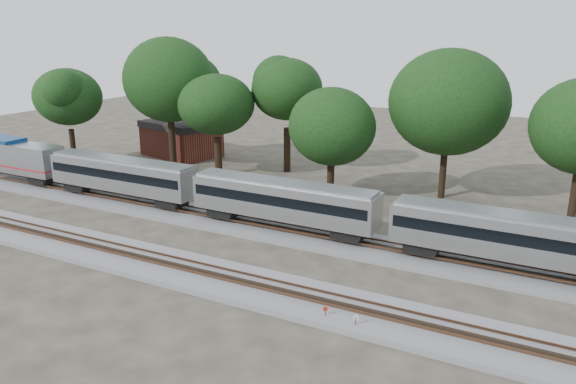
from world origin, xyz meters
name	(u,v)px	position (x,y,z in m)	size (l,w,h in m)	color
ground	(278,266)	(0.00, 0.00, 0.00)	(160.00, 160.00, 0.00)	#383328
track_far	(313,237)	(0.00, 6.00, 0.21)	(160.00, 5.00, 0.73)	slate
track_near	(249,286)	(0.00, -4.00, 0.21)	(160.00, 5.00, 0.73)	slate
train	(285,199)	(-2.60, 6.00, 3.02)	(83.91, 2.88, 4.25)	#B1B4B8
switch_stand_red	(325,312)	(6.17, -5.53, 0.60)	(0.28, 0.15, 0.94)	#512D19
switch_stand_white	(356,321)	(8.14, -5.74, 0.65)	(0.31, 0.14, 1.02)	#512D19
switch_lever	(325,318)	(6.11, -5.40, 0.15)	(0.50, 0.30, 0.30)	#512D19
brick_building	(181,138)	(-28.25, 25.43, 2.31)	(10.86, 8.78, 4.59)	brown
tree_0	(68,97)	(-36.48, 14.82, 8.41)	(8.57, 8.57, 12.08)	black
tree_1	(169,80)	(-25.51, 20.20, 10.43)	(10.61, 10.61, 14.96)	black
tree_2	(216,105)	(-18.20, 19.27, 8.13)	(8.29, 8.29, 11.68)	black
tree_3	(287,89)	(-12.00, 24.45, 9.62)	(9.79, 9.79, 13.80)	black
tree_4	(332,127)	(-3.32, 17.19, 7.18)	(7.32, 7.32, 10.32)	black
tree_5	(449,102)	(6.59, 22.33, 9.54)	(9.71, 9.71, 13.70)	black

